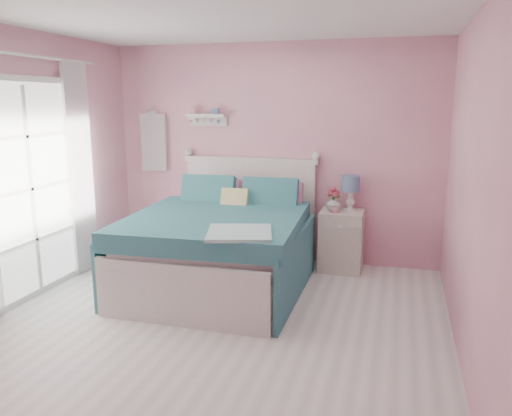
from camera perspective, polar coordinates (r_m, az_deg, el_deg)
The scene contains 12 objects.
floor at distance 4.34m, azimuth -5.79°, elevation -14.23°, with size 4.50×4.50×0.00m, color beige.
room_shell at distance 3.90m, azimuth -6.28°, elevation 7.10°, with size 4.50×4.50×4.50m.
bed at distance 5.30m, azimuth -3.90°, elevation -4.43°, with size 1.80×2.20×1.25m.
nightstand at distance 5.84m, azimuth 9.71°, elevation -3.68°, with size 0.48×0.47×0.70m.
table_lamp at distance 5.77m, azimuth 10.79°, elevation 2.49°, with size 0.20×0.20×0.40m.
vase at distance 5.77m, azimuth 8.84°, elevation 0.57°, with size 0.16×0.16×0.17m, color silver.
teacup at distance 5.66m, azimuth 9.00°, elevation -0.19°, with size 0.09×0.09×0.07m, color #D18C8F.
roses at distance 5.74m, azimuth 8.86°, elevation 1.76°, with size 0.14×0.11×0.12m.
wall_shelf at distance 6.23m, azimuth -5.67°, elevation 10.34°, with size 0.50×0.15×0.25m.
hanging_dress at distance 6.54m, azimuth -11.63°, elevation 7.30°, with size 0.34×0.03×0.72m, color white.
french_door at distance 5.35m, azimuth -24.37°, elevation 1.92°, with size 0.04×1.32×2.16m.
curtain_far at distance 5.88m, azimuth -19.43°, elevation 4.19°, with size 0.04×0.40×2.32m, color white.
Camera 1 is at (1.48, -3.60, 1.92)m, focal length 35.00 mm.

